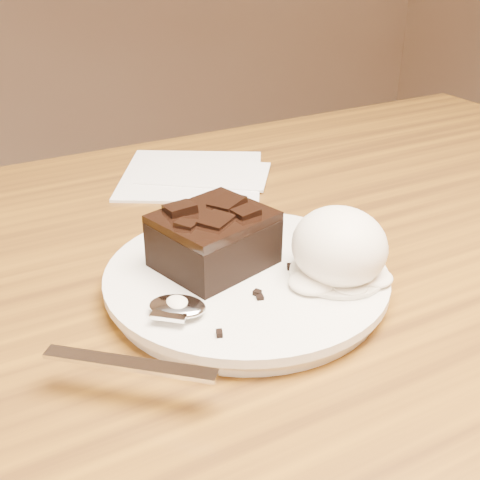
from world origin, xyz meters
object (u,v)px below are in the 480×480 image
plate (246,281)px  napkin (192,174)px  brownie (214,243)px  ice_cream_scoop (339,246)px  spoon (178,309)px

plate → napkin: bearing=74.8°
brownie → ice_cream_scoop: (0.07, -0.06, 0.01)m
brownie → spoon: brownie is taller
brownie → ice_cream_scoop: 0.10m
spoon → napkin: (0.13, 0.27, -0.02)m
napkin → spoon: bearing=-116.7°
ice_cream_scoop → spoon: ice_cream_scoop is taller
spoon → napkin: size_ratio=1.05×
ice_cream_scoop → spoon: 0.13m
plate → ice_cream_scoop: ice_cream_scoop is taller
spoon → brownie: bearing=-5.2°
plate → napkin: size_ratio=1.43×
ice_cream_scoop → spoon: (-0.13, 0.01, -0.02)m
plate → brownie: (-0.02, 0.02, 0.03)m
ice_cream_scoop → plate: bearing=145.1°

